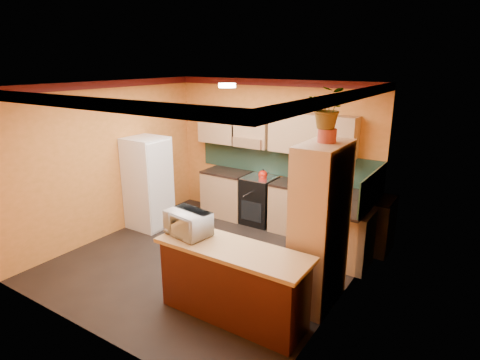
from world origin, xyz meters
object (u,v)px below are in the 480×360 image
at_px(base_cabinets_back, 289,207).
at_px(fridge, 148,183).
at_px(pantry, 320,226).
at_px(breakfast_bar, 233,284).
at_px(microwave, 188,223).
at_px(stove, 259,200).

xyz_separation_m(base_cabinets_back, fridge, (-2.27, -1.27, 0.41)).
bearing_deg(fridge, pantry, -9.61).
distance_m(fridge, breakfast_bar, 3.27).
bearing_deg(microwave, stove, 110.24).
xyz_separation_m(stove, breakfast_bar, (1.24, -2.75, -0.02)).
relative_size(breakfast_bar, microwave, 3.26).
height_order(stove, fridge, fridge).
height_order(pantry, microwave, pantry).
distance_m(fridge, microwave, 2.67).
bearing_deg(base_cabinets_back, breakfast_bar, -77.43).
xyz_separation_m(base_cabinets_back, breakfast_bar, (0.61, -2.75, 0.00)).
xyz_separation_m(fridge, microwave, (2.21, -1.48, 0.23)).
relative_size(base_cabinets_back, pantry, 1.74).
height_order(base_cabinets_back, microwave, microwave).
bearing_deg(microwave, base_cabinets_back, 97.38).
bearing_deg(fridge, breakfast_bar, -27.25).
relative_size(stove, pantry, 0.43).
bearing_deg(base_cabinets_back, stove, -180.00).
relative_size(stove, breakfast_bar, 0.51).
height_order(base_cabinets_back, breakfast_bar, same).
xyz_separation_m(base_cabinets_back, microwave, (-0.06, -2.75, 0.64)).
bearing_deg(breakfast_bar, microwave, 180.00).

